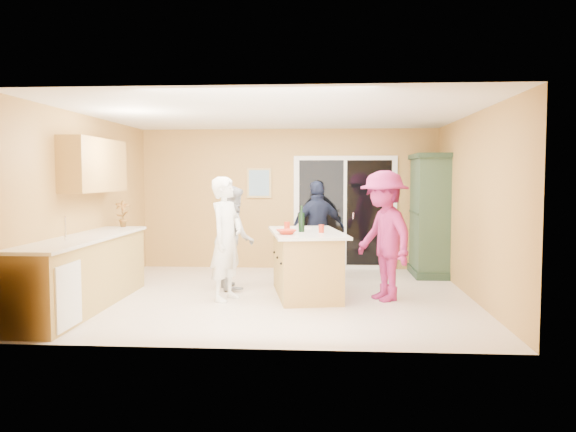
# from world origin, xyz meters

# --- Properties ---
(floor) EXTENTS (5.50, 5.50, 0.00)m
(floor) POSITION_xyz_m (0.00, 0.00, 0.00)
(floor) COLOR beige
(floor) RESTS_ON ground
(ceiling) EXTENTS (5.50, 5.00, 0.10)m
(ceiling) POSITION_xyz_m (0.00, 0.00, 2.60)
(ceiling) COLOR white
(ceiling) RESTS_ON wall_back
(wall_back) EXTENTS (5.50, 0.10, 2.60)m
(wall_back) POSITION_xyz_m (0.00, 2.50, 1.30)
(wall_back) COLOR #DBAF5A
(wall_back) RESTS_ON ground
(wall_front) EXTENTS (5.50, 0.10, 2.60)m
(wall_front) POSITION_xyz_m (0.00, -2.50, 1.30)
(wall_front) COLOR #DBAF5A
(wall_front) RESTS_ON ground
(wall_left) EXTENTS (0.10, 5.00, 2.60)m
(wall_left) POSITION_xyz_m (-2.75, 0.00, 1.30)
(wall_left) COLOR #DBAF5A
(wall_left) RESTS_ON ground
(wall_right) EXTENTS (0.10, 5.00, 2.60)m
(wall_right) POSITION_xyz_m (2.75, 0.00, 1.30)
(wall_right) COLOR #DBAF5A
(wall_right) RESTS_ON ground
(left_cabinet_run) EXTENTS (0.65, 3.05, 1.24)m
(left_cabinet_run) POSITION_xyz_m (-2.45, -1.05, 0.46)
(left_cabinet_run) COLOR #A4843F
(left_cabinet_run) RESTS_ON floor
(upper_cabinets) EXTENTS (0.35, 1.60, 0.75)m
(upper_cabinets) POSITION_xyz_m (-2.58, -0.20, 1.88)
(upper_cabinets) COLOR #A4843F
(upper_cabinets) RESTS_ON wall_left
(sliding_door) EXTENTS (1.90, 0.07, 2.10)m
(sliding_door) POSITION_xyz_m (1.05, 2.46, 1.05)
(sliding_door) COLOR white
(sliding_door) RESTS_ON floor
(framed_picture) EXTENTS (0.46, 0.04, 0.56)m
(framed_picture) POSITION_xyz_m (-0.55, 2.48, 1.60)
(framed_picture) COLOR tan
(framed_picture) RESTS_ON wall_back
(kitchen_island) EXTENTS (1.26, 1.92, 0.93)m
(kitchen_island) POSITION_xyz_m (0.41, 0.07, 0.44)
(kitchen_island) COLOR #A4843F
(kitchen_island) RESTS_ON floor
(green_hutch) EXTENTS (0.61, 1.15, 2.11)m
(green_hutch) POSITION_xyz_m (2.49, 1.90, 1.03)
(green_hutch) COLOR #223726
(green_hutch) RESTS_ON floor
(woman_white) EXTENTS (0.60, 0.73, 1.72)m
(woman_white) POSITION_xyz_m (-0.68, -0.30, 0.86)
(woman_white) COLOR white
(woman_white) RESTS_ON floor
(woman_grey) EXTENTS (0.82, 0.92, 1.58)m
(woman_grey) POSITION_xyz_m (-0.72, 0.55, 0.79)
(woman_grey) COLOR #B0B0B3
(woman_grey) RESTS_ON floor
(woman_navy) EXTENTS (1.05, 0.75, 1.65)m
(woman_navy) POSITION_xyz_m (0.56, 1.40, 0.82)
(woman_navy) COLOR #171832
(woman_navy) RESTS_ON floor
(woman_magenta) EXTENTS (1.12, 1.34, 1.80)m
(woman_magenta) POSITION_xyz_m (1.50, -0.16, 0.90)
(woman_magenta) COLOR #861D58
(woman_magenta) RESTS_ON floor
(serving_bowl) EXTENTS (0.35, 0.35, 0.06)m
(serving_bowl) POSITION_xyz_m (0.16, -0.37, 0.97)
(serving_bowl) COLOR #AD2713
(serving_bowl) RESTS_ON kitchen_island
(tulip_vase) EXTENTS (0.24, 0.18, 0.41)m
(tulip_vase) POSITION_xyz_m (-2.45, 0.52, 1.15)
(tulip_vase) COLOR #B72C12
(tulip_vase) RESTS_ON left_cabinet_run
(tumbler_near) EXTENTS (0.08, 0.08, 0.11)m
(tumbler_near) POSITION_xyz_m (0.63, -0.12, 0.99)
(tumbler_near) COLOR #AD2713
(tumbler_near) RESTS_ON kitchen_island
(tumbler_far) EXTENTS (0.10, 0.10, 0.12)m
(tumbler_far) POSITION_xyz_m (0.13, 0.22, 1.00)
(tumbler_far) COLOR #AD2713
(tumbler_far) RESTS_ON kitchen_island
(wine_bottle) EXTENTS (0.09, 0.09, 0.37)m
(wine_bottle) POSITION_xyz_m (0.35, -0.03, 1.08)
(wine_bottle) COLOR black
(wine_bottle) RESTS_ON kitchen_island
(white_plate) EXTENTS (0.24, 0.24, 0.01)m
(white_plate) POSITION_xyz_m (0.39, 0.55, 0.94)
(white_plate) COLOR silver
(white_plate) RESTS_ON kitchen_island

